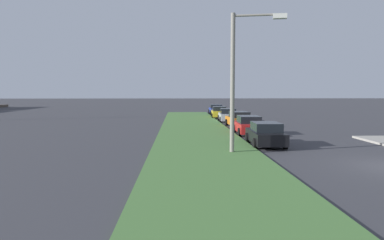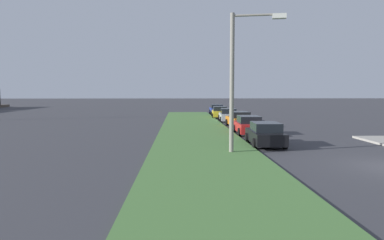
{
  "view_description": "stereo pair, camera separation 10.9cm",
  "coord_description": "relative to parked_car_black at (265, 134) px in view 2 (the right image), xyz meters",
  "views": [
    {
      "loc": [
        -15.01,
        9.87,
        3.4
      ],
      "look_at": [
        12.52,
        8.75,
        1.13
      ],
      "focal_mm": 32.84,
      "sensor_mm": 36.0,
      "label": 1
    },
    {
      "loc": [
        -15.01,
        9.76,
        3.4
      ],
      "look_at": [
        12.52,
        8.75,
        1.13
      ],
      "focal_mm": 32.84,
      "sensor_mm": 36.0,
      "label": 2
    }
  ],
  "objects": [
    {
      "name": "parked_car_silver",
      "position": [
        17.43,
        -0.11,
        0.0
      ],
      "size": [
        4.38,
        2.17,
        1.47
      ],
      "rotation": [
        0.0,
        0.0,
        -0.05
      ],
      "color": "#B2B5BA",
      "rests_on": "ground"
    },
    {
      "name": "grass_median",
      "position": [
        3.45,
        4.0,
        -0.66
      ],
      "size": [
        60.0,
        6.0,
        0.12
      ],
      "primitive_type": "cube",
      "color": "#477238",
      "rests_on": "ground"
    },
    {
      "name": "streetlight",
      "position": [
        -2.9,
        2.2,
        3.67
      ],
      "size": [
        0.85,
        2.85,
        7.5
      ],
      "color": "gray",
      "rests_on": "ground"
    },
    {
      "name": "parked_car_black",
      "position": [
        0.0,
        0.0,
        0.0
      ],
      "size": [
        4.35,
        2.12,
        1.47
      ],
      "rotation": [
        0.0,
        0.0,
        -0.03
      ],
      "color": "black",
      "rests_on": "ground"
    },
    {
      "name": "parked_car_orange",
      "position": [
        11.54,
        -0.34,
        0.0
      ],
      "size": [
        4.39,
        2.2,
        1.47
      ],
      "rotation": [
        0.0,
        0.0,
        0.06
      ],
      "color": "orange",
      "rests_on": "ground"
    },
    {
      "name": "parked_car_yellow",
      "position": [
        23.12,
        0.19,
        0.0
      ],
      "size": [
        4.38,
        2.18,
        1.47
      ],
      "rotation": [
        0.0,
        0.0,
        -0.05
      ],
      "color": "gold",
      "rests_on": "ground"
    },
    {
      "name": "parked_car_red",
      "position": [
        5.77,
        -0.09,
        0.0
      ],
      "size": [
        4.34,
        2.09,
        1.47
      ],
      "rotation": [
        0.0,
        0.0,
        -0.02
      ],
      "color": "red",
      "rests_on": "ground"
    },
    {
      "name": "parked_car_blue",
      "position": [
        29.84,
        -0.14,
        0.0
      ],
      "size": [
        4.33,
        2.07,
        1.47
      ],
      "rotation": [
        0.0,
        0.0,
        -0.02
      ],
      "color": "#23389E",
      "rests_on": "ground"
    }
  ]
}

